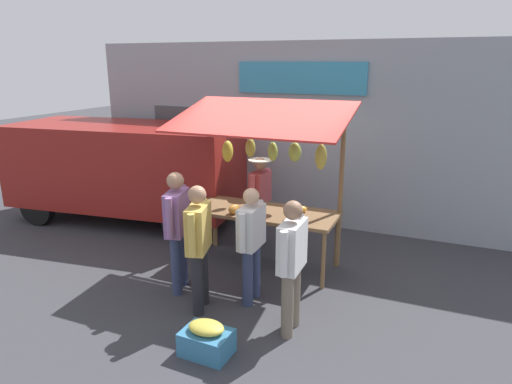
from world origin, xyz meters
name	(u,v)px	position (x,y,z in m)	size (l,w,h in m)	color
ground_plane	(264,264)	(0.00, 0.00, 0.00)	(40.00, 40.00, 0.00)	#38383D
street_backdrop	(306,135)	(0.05, -2.20, 1.70)	(9.00, 0.30, 3.40)	#8C939E
market_stall	(264,167)	(0.01, -0.03, 1.55)	(2.50, 1.46, 2.50)	brown
vendor_with_sunhat	(260,195)	(0.37, -0.75, 0.88)	(0.39, 0.66, 1.52)	navy
shopper_in_striped_shirt	(292,259)	(-0.97, 1.55, 0.91)	(0.23, 0.68, 1.59)	#726656
shopper_with_ponytail	(177,223)	(0.76, 1.19, 0.97)	(0.34, 0.69, 1.66)	navy
shopper_with_shopping_bag	(251,238)	(-0.27, 1.08, 0.87)	(0.22, 0.67, 1.53)	navy
shopper_in_grey_tee	(199,240)	(0.24, 1.53, 0.94)	(0.34, 0.67, 1.62)	#232328
parked_van	(120,163)	(3.45, -0.96, 1.12)	(4.59, 2.37, 1.88)	maroon
produce_crate_near	(207,340)	(-0.29, 2.33, 0.17)	(0.54, 0.40, 0.38)	teal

